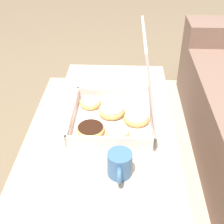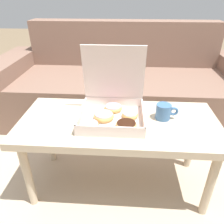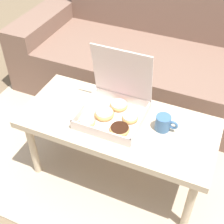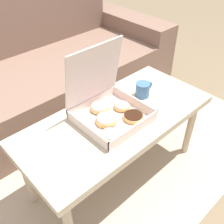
{
  "view_description": "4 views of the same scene",
  "coord_description": "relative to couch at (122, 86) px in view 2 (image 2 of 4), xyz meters",
  "views": [
    {
      "loc": [
        0.95,
        -0.05,
        1.21
      ],
      "look_at": [
        -0.04,
        -0.1,
        0.52
      ],
      "focal_mm": 50.0,
      "sensor_mm": 36.0,
      "label": 1
    },
    {
      "loc": [
        0.03,
        -1.09,
        1.08
      ],
      "look_at": [
        -0.04,
        -0.1,
        0.52
      ],
      "focal_mm": 35.0,
      "sensor_mm": 36.0,
      "label": 2
    },
    {
      "loc": [
        0.46,
        -1.23,
        1.63
      ],
      "look_at": [
        -0.04,
        -0.1,
        0.52
      ],
      "focal_mm": 50.0,
      "sensor_mm": 36.0,
      "label": 3
    },
    {
      "loc": [
        -0.74,
        -0.84,
        1.34
      ],
      "look_at": [
        -0.04,
        -0.1,
        0.52
      ],
      "focal_mm": 42.0,
      "sensor_mm": 36.0,
      "label": 4
    }
  ],
  "objects": [
    {
      "name": "coffee_table",
      "position": [
        0.0,
        -0.94,
        0.14
      ],
      "size": [
        1.07,
        0.49,
        0.47
      ],
      "color": "#C6B293",
      "rests_on": "ground_plane"
    },
    {
      "name": "coffee_mug",
      "position": [
        0.24,
        -0.9,
        0.23
      ],
      "size": [
        0.12,
        0.08,
        0.08
      ],
      "color": "#3D6693",
      "rests_on": "coffee_table"
    },
    {
      "name": "ground_plane",
      "position": [
        0.0,
        -0.84,
        -0.28
      ],
      "size": [
        12.0,
        12.0,
        0.0
      ],
      "primitive_type": "plane",
      "color": "#756047"
    },
    {
      "name": "area_rug",
      "position": [
        0.0,
        -0.54,
        -0.27
      ],
      "size": [
        2.42,
        1.88,
        0.01
      ],
      "primitive_type": "cube",
      "color": "tan",
      "rests_on": "ground_plane"
    },
    {
      "name": "pastry_box",
      "position": [
        -0.04,
        -0.92,
        0.25
      ],
      "size": [
        0.34,
        0.32,
        0.37
      ],
      "color": "silver",
      "rests_on": "coffee_table"
    },
    {
      "name": "couch",
      "position": [
        0.0,
        0.0,
        0.0
      ],
      "size": [
        2.3,
        0.89,
        0.83
      ],
      "color": "#7A5B4C",
      "rests_on": "ground_plane"
    }
  ]
}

